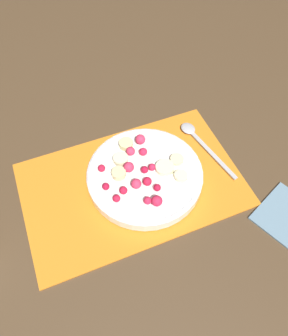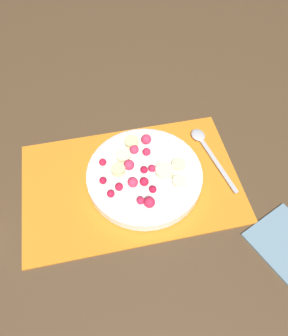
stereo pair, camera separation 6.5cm
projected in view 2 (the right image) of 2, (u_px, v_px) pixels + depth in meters
name	position (u px, v px, depth m)	size (l,w,h in m)	color
ground_plane	(131.00, 183.00, 0.68)	(3.00, 3.00, 0.00)	#4C3823
placemat	(131.00, 182.00, 0.68)	(0.44, 0.28, 0.01)	orange
fruit_bowl	(144.00, 173.00, 0.67)	(0.24, 0.24, 0.05)	white
spoon	(205.00, 146.00, 0.72)	(0.05, 0.18, 0.01)	#B2B2B7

